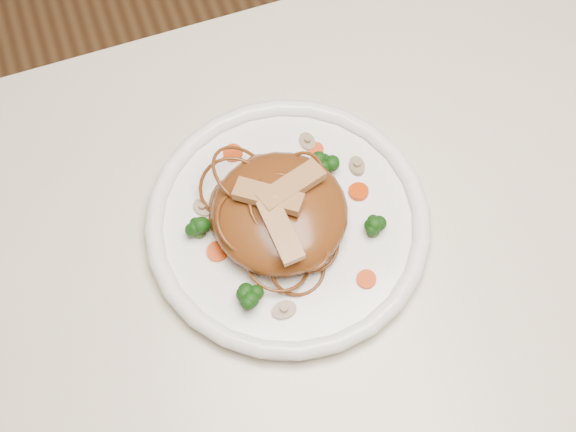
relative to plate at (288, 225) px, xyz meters
name	(u,v)px	position (x,y,z in m)	size (l,w,h in m)	color
ground	(350,413)	(0.10, -0.09, -0.76)	(4.00, 4.00, 0.00)	#53341C
table	(390,304)	(0.10, -0.09, -0.11)	(1.20, 0.80, 0.75)	beige
plate	(288,225)	(0.00, 0.00, 0.00)	(0.31, 0.31, 0.02)	white
noodle_mound	(279,212)	(-0.01, 0.00, 0.03)	(0.15, 0.15, 0.05)	#663013
chicken_a	(291,186)	(0.01, 0.01, 0.07)	(0.07, 0.02, 0.01)	tan
chicken_b	(268,196)	(-0.02, 0.01, 0.07)	(0.07, 0.02, 0.01)	tan
chicken_c	(281,230)	(-0.02, -0.03, 0.07)	(0.07, 0.02, 0.01)	tan
broccoli_0	(326,162)	(0.06, 0.05, 0.02)	(0.03, 0.03, 0.03)	#13400D
broccoli_1	(198,227)	(-0.09, 0.02, 0.02)	(0.03, 0.03, 0.03)	#13400D
broccoli_2	(251,297)	(-0.07, -0.07, 0.02)	(0.02, 0.02, 0.03)	#13400D
broccoli_3	(374,227)	(0.08, -0.04, 0.02)	(0.02, 0.02, 0.03)	#13400D
carrot_0	(316,150)	(0.06, 0.07, 0.01)	(0.02, 0.02, 0.01)	#E83D08
carrot_1	(217,252)	(-0.08, -0.01, 0.01)	(0.02, 0.02, 0.01)	#E83D08
carrot_2	(359,191)	(0.09, 0.01, 0.01)	(0.02, 0.02, 0.01)	#E83D08
carrot_3	(233,153)	(-0.03, 0.10, 0.01)	(0.02, 0.02, 0.01)	#E83D08
carrot_4	(366,279)	(0.05, -0.09, 0.01)	(0.02, 0.02, 0.01)	#E83D08
mushroom_0	(284,310)	(-0.04, -0.09, 0.01)	(0.03, 0.03, 0.01)	tan
mushroom_1	(357,166)	(0.10, 0.04, 0.01)	(0.02, 0.02, 0.01)	tan
mushroom_2	(203,208)	(-0.08, 0.05, 0.01)	(0.02, 0.02, 0.01)	tan
mushroom_3	(308,142)	(0.05, 0.09, 0.01)	(0.02, 0.02, 0.01)	tan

